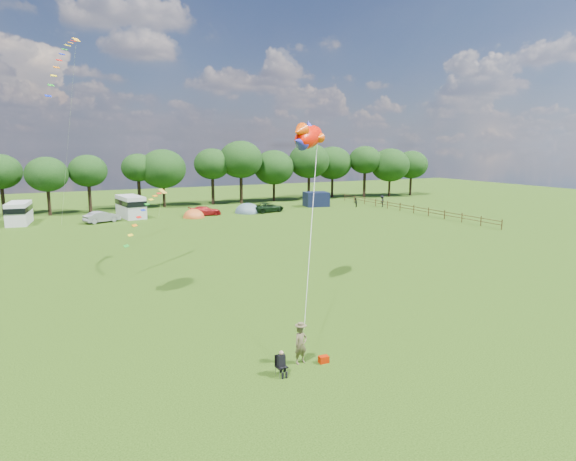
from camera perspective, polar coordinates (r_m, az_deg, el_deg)
name	(u,v)px	position (r m, az deg, el deg)	size (l,w,h in m)	color
ground_plane	(355,330)	(25.89, 7.94, -11.57)	(180.00, 180.00, 0.00)	black
tree_line	(187,166)	(77.29, -11.91, 7.50)	(102.98, 10.98, 10.27)	black
fence	(407,207)	(71.51, 13.90, 2.69)	(0.12, 33.12, 1.20)	#472D19
car_b	(102,217)	(64.31, -21.20, 1.52)	(1.51, 4.05, 1.43)	gray
car_c	(205,211)	(66.96, -9.79, 2.30)	(1.79, 4.25, 1.28)	#AD1617
car_d	(268,207)	(69.51, -2.41, 2.75)	(2.25, 4.96, 1.35)	black
campervan_b	(19,212)	(67.29, -29.28, 1.89)	(2.93, 5.71, 2.69)	silver
campervan_c	(131,206)	(67.56, -18.15, 2.80)	(3.34, 6.21, 2.89)	#BABABC
tent_orange	(194,217)	(65.44, -11.10, 1.53)	(2.90, 3.17, 2.27)	#C65820
tent_greyblue	(248,213)	(69.11, -4.80, 2.13)	(3.71, 4.06, 2.76)	#49606B
awning_navy	(316,199)	(76.29, 3.34, 3.73)	(3.60, 2.93, 2.25)	black
kite_flyer	(301,345)	(21.71, 1.52, -13.38)	(0.63, 0.42, 1.73)	brown
camp_chair	(281,360)	(20.77, -0.84, -15.14)	(0.46, 0.46, 1.10)	#99999E
kite_bag	(324,359)	(22.10, 4.24, -14.99)	(0.43, 0.29, 0.31)	#AA1A00
fish_kite	(307,137)	(30.87, 2.25, 11.04)	(3.74, 3.30, 2.12)	#F41300
streamer_kite_a	(65,56)	(48.23, -24.96, 18.25)	(3.34, 5.50, 5.75)	#FFAD1B
streamer_kite_b	(148,208)	(39.47, -16.23, 2.61)	(4.28, 4.70, 3.80)	gold
walker_a	(355,202)	(75.85, 8.00, 3.31)	(0.71, 0.44, 1.46)	black
walker_b	(382,201)	(76.72, 11.09, 3.43)	(1.17, 0.54, 1.82)	black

